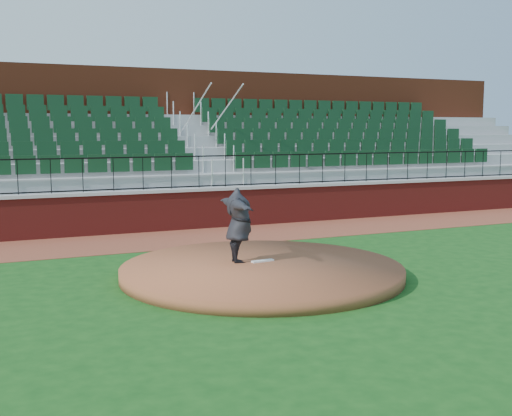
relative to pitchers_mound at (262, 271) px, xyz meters
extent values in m
plane|color=#134213|center=(0.48, -0.11, -0.12)|extent=(90.00, 90.00, 0.00)
cube|color=brown|center=(0.48, 5.29, -0.12)|extent=(34.00, 3.20, 0.01)
cube|color=maroon|center=(0.48, 6.89, 0.47)|extent=(34.00, 0.35, 1.20)
cube|color=#B7B7B7|center=(0.48, 6.89, 1.12)|extent=(34.00, 0.45, 0.10)
cube|color=maroon|center=(0.48, 12.41, 2.62)|extent=(34.00, 0.50, 5.50)
cylinder|color=brown|center=(0.00, 0.00, 0.00)|extent=(6.03, 6.03, 0.25)
cube|color=white|center=(0.16, 0.30, 0.14)|extent=(0.52, 0.17, 0.03)
imported|color=black|center=(-0.34, 0.46, 0.95)|extent=(0.73, 2.06, 1.64)
camera|label=1|loc=(-5.47, -12.11, 3.01)|focal=44.35mm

